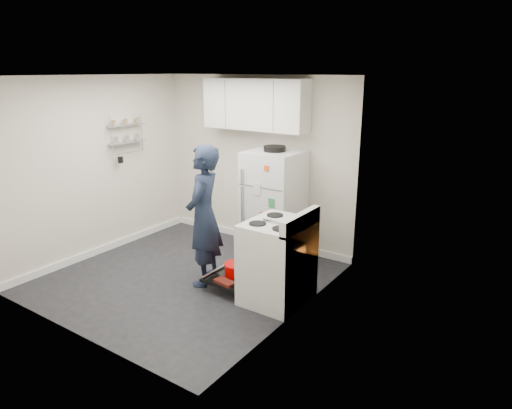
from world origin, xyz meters
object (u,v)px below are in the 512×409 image
Objects in this scene: electric_range at (276,262)px; person at (204,216)px; open_oven_door at (236,272)px; refrigerator at (274,204)px.

person is (-0.98, -0.10, 0.40)m from electric_range.
refrigerator reaches higher than open_oven_door.
open_oven_door is 0.41× the size of person.
open_oven_door is at bearing -82.23° from refrigerator.
electric_range reaches higher than open_oven_door.
electric_range is 1.35m from refrigerator.
electric_range is 0.64× the size of person.
person reaches higher than refrigerator.
open_oven_door is 0.79m from person.
open_oven_door is at bearing 83.00° from person.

